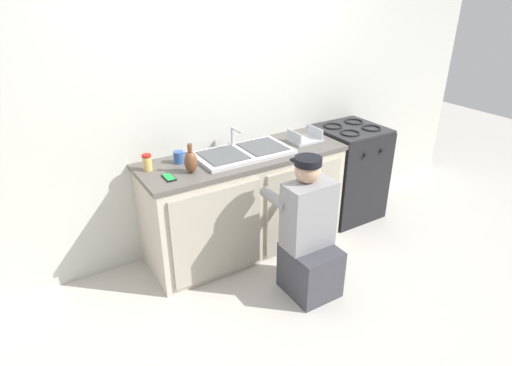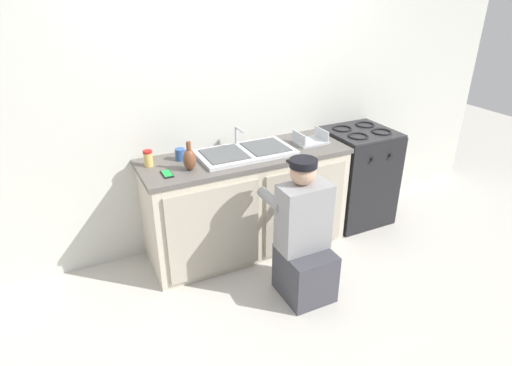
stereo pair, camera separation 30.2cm
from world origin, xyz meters
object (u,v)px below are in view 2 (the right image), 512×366
object	(u,v)px
cell_phone	(167,174)
condiment_jar	(148,158)
sink_double_basin	(245,152)
stove_range	(357,175)
vase_decorative	(189,159)
coffee_mug	(180,154)
plumber_person	(304,241)
dish_rack_tray	(310,140)

from	to	relation	value
cell_phone	condiment_jar	size ratio (longest dim) A/B	1.09
sink_double_basin	stove_range	size ratio (longest dim) A/B	0.84
vase_decorative	coffee_mug	distance (m)	0.23
plumber_person	vase_decorative	size ratio (longest dim) A/B	4.80
sink_double_basin	plumber_person	world-z (taller)	same
sink_double_basin	coffee_mug	world-z (taller)	sink_double_basin
sink_double_basin	condiment_jar	bearing A→B (deg)	172.36
sink_double_basin	dish_rack_tray	size ratio (longest dim) A/B	2.86
stove_range	plumber_person	distance (m)	1.33
plumber_person	condiment_jar	size ratio (longest dim) A/B	8.63
vase_decorative	coffee_mug	xyz separation A→B (m)	(-0.00, 0.23, -0.04)
sink_double_basin	vase_decorative	bearing A→B (deg)	-168.05
sink_double_basin	vase_decorative	distance (m)	0.53
stove_range	condiment_jar	world-z (taller)	condiment_jar
condiment_jar	coffee_mug	xyz separation A→B (m)	(0.26, 0.01, -0.02)
plumber_person	dish_rack_tray	xyz separation A→B (m)	(0.51, 0.76, 0.48)
dish_rack_tray	condiment_jar	xyz separation A→B (m)	(-1.42, 0.11, 0.04)
vase_decorative	condiment_jar	bearing A→B (deg)	141.12
stove_range	coffee_mug	size ratio (longest dim) A/B	7.55
plumber_person	cell_phone	distance (m)	1.15
vase_decorative	coffee_mug	size ratio (longest dim) A/B	1.83
condiment_jar	coffee_mug	size ratio (longest dim) A/B	1.02
dish_rack_tray	vase_decorative	bearing A→B (deg)	-174.94
stove_range	coffee_mug	bearing A→B (deg)	176.10
dish_rack_tray	condiment_jar	distance (m)	1.43
sink_double_basin	dish_rack_tray	distance (m)	0.64
plumber_person	sink_double_basin	bearing A→B (deg)	99.21
sink_double_basin	plumber_person	bearing A→B (deg)	-80.79
stove_range	coffee_mug	distance (m)	1.81
vase_decorative	dish_rack_tray	world-z (taller)	vase_decorative
dish_rack_tray	cell_phone	bearing A→B (deg)	-175.28
cell_phone	coffee_mug	size ratio (longest dim) A/B	1.11
stove_range	plumber_person	size ratio (longest dim) A/B	0.86
stove_range	vase_decorative	bearing A→B (deg)	-176.45
vase_decorative	dish_rack_tray	distance (m)	1.16
cell_phone	vase_decorative	world-z (taller)	vase_decorative
stove_range	dish_rack_tray	world-z (taller)	dish_rack_tray
cell_phone	condiment_jar	distance (m)	0.25
cell_phone	coffee_mug	distance (m)	0.30
cell_phone	dish_rack_tray	xyz separation A→B (m)	(1.34, 0.11, 0.02)
stove_range	cell_phone	size ratio (longest dim) A/B	6.80
cell_phone	condiment_jar	world-z (taller)	condiment_jar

